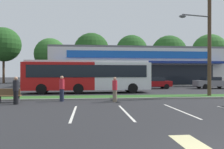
# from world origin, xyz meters

# --- Properties ---
(grass_median) EXTENTS (56.00, 2.20, 0.12)m
(grass_median) POSITION_xyz_m (0.00, 14.00, 0.06)
(grass_median) COLOR #2D5B23
(grass_median) RESTS_ON ground_plane
(curb_lip) EXTENTS (56.00, 0.24, 0.12)m
(curb_lip) POSITION_xyz_m (0.00, 12.78, 0.06)
(curb_lip) COLOR gray
(curb_lip) RESTS_ON ground_plane
(parking_stripe_0) EXTENTS (0.12, 4.80, 0.01)m
(parking_stripe_0) POSITION_xyz_m (-4.53, 7.14, 0.00)
(parking_stripe_0) COLOR silver
(parking_stripe_0) RESTS_ON ground_plane
(parking_stripe_1) EXTENTS (0.12, 4.80, 0.01)m
(parking_stripe_1) POSITION_xyz_m (-1.92, 7.11, 0.00)
(parking_stripe_1) COLOR silver
(parking_stripe_1) RESTS_ON ground_plane
(parking_stripe_2) EXTENTS (0.12, 4.80, 0.01)m
(parking_stripe_2) POSITION_xyz_m (0.98, 7.32, 0.00)
(parking_stripe_2) COLOR silver
(parking_stripe_2) RESTS_ON ground_plane
(lot_arrow) EXTENTS (0.70, 1.60, 0.01)m
(lot_arrow) POSITION_xyz_m (-0.95, 1.85, 0.00)
(lot_arrow) COLOR beige
(lot_arrow) RESTS_ON ground_plane
(storefront_building) EXTENTS (27.60, 14.35, 6.22)m
(storefront_building) POSITION_xyz_m (4.11, 36.51, 3.11)
(storefront_building) COLOR silver
(storefront_building) RESTS_ON ground_plane
(tree_far_left) EXTENTS (6.87, 6.87, 11.24)m
(tree_far_left) POSITION_xyz_m (-20.73, 44.12, 7.79)
(tree_far_left) COLOR #473323
(tree_far_left) RESTS_ON ground_plane
(tree_left) EXTENTS (6.87, 6.87, 9.61)m
(tree_left) POSITION_xyz_m (-11.93, 46.71, 6.17)
(tree_left) COLOR #473323
(tree_left) RESTS_ON ground_plane
(tree_mid_left) EXTENTS (7.94, 7.94, 10.93)m
(tree_mid_left) POSITION_xyz_m (-3.04, 46.89, 6.95)
(tree_mid_left) COLOR #473323
(tree_mid_left) RESTS_ON ground_plane
(tree_mid) EXTENTS (6.58, 6.58, 9.98)m
(tree_mid) POSITION_xyz_m (5.25, 43.08, 6.68)
(tree_mid) COLOR #473323
(tree_mid) RESTS_ON ground_plane
(tree_mid_right) EXTENTS (7.94, 7.94, 10.47)m
(tree_mid_right) POSITION_xyz_m (14.21, 45.72, 6.49)
(tree_mid_right) COLOR #473323
(tree_mid_right) RESTS_ON ground_plane
(tree_right) EXTENTS (7.97, 7.97, 11.01)m
(tree_right) POSITION_xyz_m (24.01, 46.14, 7.02)
(tree_right) COLOR #473323
(tree_right) RESTS_ON ground_plane
(utility_pole) EXTENTS (3.13, 2.38, 9.27)m
(utility_pole) POSITION_xyz_m (6.08, 13.83, 4.97)
(utility_pole) COLOR #4C3826
(utility_pole) RESTS_ON ground_plane
(city_bus) EXTENTS (12.60, 2.93, 3.25)m
(city_bus) POSITION_xyz_m (-3.82, 19.09, 1.77)
(city_bus) COLOR #B71414
(city_bus) RESTS_ON ground_plane
(bus_stop_bench) EXTENTS (1.60, 0.45, 0.95)m
(bus_stop_bench) POSITION_xyz_m (-9.13, 11.73, 0.50)
(bus_stop_bench) COLOR brown
(bus_stop_bench) RESTS_ON ground_plane
(car_0) EXTENTS (4.12, 1.88, 1.47)m
(car_0) POSITION_xyz_m (4.80, 24.64, 0.76)
(car_0) COLOR maroon
(car_0) RESTS_ON ground_plane
(car_2) EXTENTS (4.65, 1.89, 1.51)m
(car_2) POSITION_xyz_m (12.26, 24.07, 0.79)
(car_2) COLOR slate
(car_2) RESTS_ON ground_plane
(car_3) EXTENTS (4.54, 1.92, 1.54)m
(car_3) POSITION_xyz_m (-2.70, 24.76, 0.78)
(car_3) COLOR silver
(car_3) RESTS_ON ground_plane
(pedestrian_near_bench) EXTENTS (0.35, 0.35, 1.71)m
(pedestrian_near_bench) POSITION_xyz_m (-1.99, 11.31, 0.86)
(pedestrian_near_bench) COLOR #726651
(pedestrian_near_bench) RESTS_ON ground_plane
(pedestrian_mid) EXTENTS (0.36, 0.36, 1.79)m
(pedestrian_mid) POSITION_xyz_m (-5.64, 12.08, 0.90)
(pedestrian_mid) COLOR #1E2338
(pedestrian_mid) RESTS_ON ground_plane
(pedestrian_far) EXTENTS (0.35, 0.35, 1.76)m
(pedestrian_far) POSITION_xyz_m (-8.36, 10.76, 0.88)
(pedestrian_far) COLOR black
(pedestrian_far) RESTS_ON ground_plane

